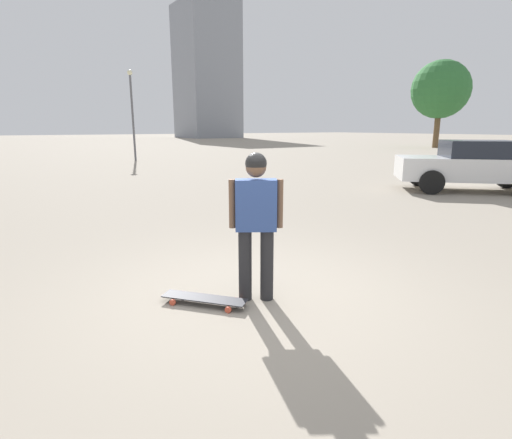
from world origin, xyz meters
name	(u,v)px	position (x,y,z in m)	size (l,w,h in m)	color
ground_plane	(256,299)	(0.00, 0.00, 0.00)	(220.00, 220.00, 0.00)	gray
person	(256,216)	(0.00, 0.00, 0.97)	(0.41, 0.51, 1.66)	#262628
skateboard	(204,299)	(0.19, 0.56, 0.07)	(0.87, 0.78, 0.08)	#232328
car_parked_near	(474,165)	(2.97, -9.90, 0.80)	(4.29, 4.34, 1.53)	silver
building_block_distant	(207,72)	(65.51, -32.40, 11.63)	(10.17, 9.36, 23.27)	gray
tree_distant	(441,90)	(19.34, -33.23, 5.30)	(5.26, 5.26, 7.96)	brown
lamp_post	(132,108)	(19.98, -4.72, 2.99)	(0.28, 0.28, 5.03)	#59595E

